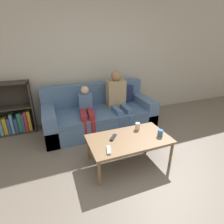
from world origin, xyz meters
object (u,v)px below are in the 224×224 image
at_px(person_child, 86,109).
at_px(tv_remote_1, 109,150).
at_px(person_adult, 117,96).
at_px(tv_remote_0, 113,137).
at_px(couch, 100,115).
at_px(cup_near, 160,133).
at_px(bookshelf, 14,114).
at_px(cup_far, 138,126).
at_px(coffee_table, 129,140).

distance_m(person_child, tv_remote_1, 1.24).
relative_size(person_adult, tv_remote_0, 7.18).
bearing_deg(tv_remote_1, person_child, 105.86).
xyz_separation_m(couch, cup_near, (0.51, -1.32, 0.18)).
relative_size(person_child, cup_near, 9.39).
bearing_deg(bookshelf, person_child, -23.18).
xyz_separation_m(bookshelf, person_adult, (1.94, -0.50, 0.28)).
xyz_separation_m(tv_remote_0, tv_remote_1, (-0.16, -0.26, 0.00)).
relative_size(bookshelf, cup_far, 9.37).
height_order(person_child, tv_remote_1, person_child).
height_order(cup_near, tv_remote_0, cup_near).
bearing_deg(person_adult, tv_remote_0, -115.80).
xyz_separation_m(bookshelf, coffee_table, (1.65, -1.62, 0.00)).
height_order(cup_far, tv_remote_1, cup_far).
bearing_deg(cup_far, cup_near, -54.67).
relative_size(couch, person_child, 2.38).
xyz_separation_m(person_adult, cup_near, (0.16, -1.22, -0.20)).
distance_m(coffee_table, person_adult, 1.19).
height_order(couch, cup_far, couch).
height_order(couch, tv_remote_1, couch).
height_order(cup_near, cup_far, cup_far).
relative_size(couch, cup_far, 20.13).
distance_m(coffee_table, cup_far, 0.32).
relative_size(person_adult, cup_far, 10.83).
height_order(coffee_table, cup_far, cup_far).
relative_size(person_adult, cup_near, 12.02).
xyz_separation_m(coffee_table, person_child, (-0.36, 1.07, 0.13)).
bearing_deg(cup_far, person_child, 124.38).
xyz_separation_m(cup_far, tv_remote_1, (-0.61, -0.37, -0.04)).
bearing_deg(bookshelf, cup_near, -39.36).
relative_size(bookshelf, tv_remote_1, 5.62).
xyz_separation_m(couch, cup_far, (0.30, -1.02, 0.18)).
bearing_deg(bookshelf, cup_far, -37.04).
bearing_deg(couch, tv_remote_1, -102.57).
height_order(coffee_table, tv_remote_1, tv_remote_1).
bearing_deg(tv_remote_0, couch, 123.53).
bearing_deg(coffee_table, tv_remote_0, 156.74).
height_order(person_child, tv_remote_0, person_child).
xyz_separation_m(person_child, cup_near, (0.81, -1.17, -0.05)).
xyz_separation_m(person_child, cup_far, (0.60, -0.87, -0.04)).
bearing_deg(bookshelf, coffee_table, -44.48).
distance_m(couch, coffee_table, 1.22).
relative_size(cup_near, cup_far, 0.90).
height_order(person_adult, cup_far, person_adult).
distance_m(person_child, tv_remote_0, 0.99).
xyz_separation_m(coffee_table, person_adult, (0.29, 1.12, 0.28)).
distance_m(cup_near, tv_remote_0, 0.69).
height_order(bookshelf, person_child, bookshelf).
relative_size(couch, person_adult, 1.86).
distance_m(bookshelf, person_adult, 2.02).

